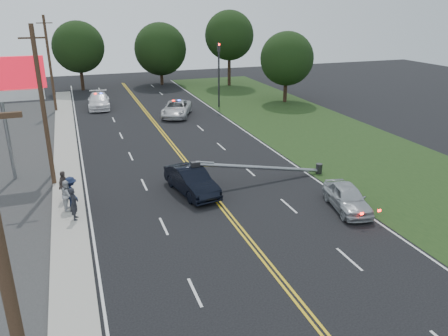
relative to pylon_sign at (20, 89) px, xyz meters
name	(u,v)px	position (x,y,z in m)	size (l,w,h in m)	color
ground	(258,252)	(10.50, -14.00, -6.00)	(120.00, 120.00, 0.00)	black
sidewalk	(68,194)	(2.10, -4.00, -5.94)	(1.80, 70.00, 0.12)	#A9A498
grass_verge	(366,156)	(24.00, -4.00, -5.99)	(12.00, 80.00, 0.01)	#1B3213
centerline_yellow	(199,178)	(10.50, -4.00, -5.99)	(0.36, 80.00, 0.00)	gold
pylon_sign	(20,89)	(0.00, 0.00, 0.00)	(3.20, 0.35, 8.00)	gray
traffic_signal	(219,70)	(18.80, 16.00, -1.79)	(0.28, 0.41, 7.05)	#2D2D30
fallen_streetlight	(268,168)	(14.69, -6.00, -5.08)	(9.36, 0.44, 1.91)	#2D2D30
utility_pole_near	(13,312)	(1.30, -22.00, -0.91)	(1.60, 0.28, 10.00)	#382619
utility_pole_mid	(43,108)	(1.30, -2.00, -0.91)	(1.60, 0.28, 10.00)	#382619
utility_pole_far	(50,64)	(1.30, 20.00, -0.91)	(1.60, 0.28, 10.00)	#382619
tree_6	(78,47)	(4.70, 32.00, -0.30)	(6.71, 6.71, 9.06)	black
tree_7	(160,49)	(15.76, 32.74, -0.98)	(7.33, 7.33, 8.69)	black
tree_8	(229,35)	(24.75, 28.85, 0.91)	(6.80, 6.80, 10.32)	black
tree_9	(287,59)	(27.19, 16.07, -0.93)	(6.20, 6.20, 8.17)	black
crashed_sedan	(192,181)	(9.39, -6.26, -5.19)	(1.71, 4.91, 1.62)	black
waiting_sedan	(347,197)	(17.13, -11.44, -5.28)	(1.70, 4.23, 1.44)	#AEB2B6
emergency_a	(177,109)	(13.25, 13.46, -5.22)	(2.59, 5.62, 1.56)	silver
emergency_b	(99,101)	(5.90, 20.03, -5.18)	(2.30, 5.65, 1.64)	white
bystander_a	(74,204)	(2.45, -7.79, -4.97)	(0.66, 0.44, 1.82)	#212228
bystander_b	(68,195)	(2.15, -6.40, -5.00)	(0.85, 0.66, 1.75)	#BBBBC0
bystander_c	(72,192)	(2.37, -6.25, -4.94)	(1.21, 0.69, 1.87)	#192340
bystander_d	(64,186)	(1.95, -4.98, -4.97)	(1.06, 0.44, 1.81)	#574B46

